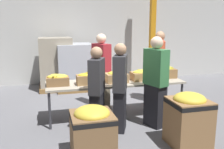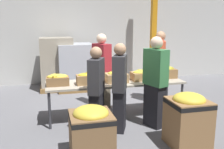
{
  "view_description": "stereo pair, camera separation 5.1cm",
  "coord_description": "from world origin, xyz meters",
  "px_view_note": "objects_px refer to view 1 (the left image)",
  "views": [
    {
      "loc": [
        -1.36,
        -4.9,
        1.96
      ],
      "look_at": [
        -0.08,
        -0.01,
        0.92
      ],
      "focal_mm": 40.0,
      "sensor_mm": 36.0,
      "label": 1
    },
    {
      "loc": [
        -1.31,
        -4.91,
        1.96
      ],
      "look_at": [
        -0.08,
        -0.01,
        0.92
      ],
      "focal_mm": 40.0,
      "sensor_mm": 36.0,
      "label": 2
    }
  ],
  "objects_px": {
    "banana_box_4": "(164,72)",
    "donation_bin_1": "(188,118)",
    "sorting_table": "(115,84)",
    "volunteer_1": "(155,83)",
    "volunteer_4": "(97,91)",
    "pallet_stack_1": "(56,64)",
    "support_pillar": "(153,22)",
    "banana_box_0": "(57,80)",
    "donation_bin_0": "(92,131)",
    "pallet_stack_0": "(75,67)",
    "banana_box_3": "(142,75)",
    "banana_box_1": "(87,78)",
    "volunteer_0": "(101,71)",
    "banana_box_2": "(117,77)",
    "volunteer_3": "(120,88)",
    "volunteer_2": "(159,67)"
  },
  "relations": [
    {
      "from": "banana_box_4",
      "to": "donation_bin_1",
      "type": "distance_m",
      "value": 1.72
    },
    {
      "from": "sorting_table",
      "to": "volunteer_1",
      "type": "height_order",
      "value": "volunteer_1"
    },
    {
      "from": "volunteer_4",
      "to": "pallet_stack_1",
      "type": "height_order",
      "value": "volunteer_4"
    },
    {
      "from": "sorting_table",
      "to": "support_pillar",
      "type": "xyz_separation_m",
      "value": [
        1.92,
        2.55,
        1.28
      ]
    },
    {
      "from": "banana_box_0",
      "to": "donation_bin_0",
      "type": "xyz_separation_m",
      "value": [
        0.41,
        -1.52,
        -0.46
      ]
    },
    {
      "from": "volunteer_1",
      "to": "pallet_stack_0",
      "type": "relative_size",
      "value": 1.27
    },
    {
      "from": "banana_box_3",
      "to": "volunteer_4",
      "type": "bearing_deg",
      "value": -148.67
    },
    {
      "from": "volunteer_4",
      "to": "donation_bin_0",
      "type": "relative_size",
      "value": 1.96
    },
    {
      "from": "volunteer_1",
      "to": "donation_bin_1",
      "type": "xyz_separation_m",
      "value": [
        0.2,
        -0.86,
        -0.39
      ]
    },
    {
      "from": "pallet_stack_0",
      "to": "volunteer_4",
      "type": "bearing_deg",
      "value": -89.63
    },
    {
      "from": "banana_box_0",
      "to": "banana_box_1",
      "type": "height_order",
      "value": "banana_box_1"
    },
    {
      "from": "banana_box_3",
      "to": "volunteer_0",
      "type": "bearing_deg",
      "value": 135.23
    },
    {
      "from": "volunteer_0",
      "to": "support_pillar",
      "type": "height_order",
      "value": "support_pillar"
    },
    {
      "from": "volunteer_4",
      "to": "pallet_stack_0",
      "type": "xyz_separation_m",
      "value": [
        -0.02,
        3.24,
        -0.11
      ]
    },
    {
      "from": "banana_box_2",
      "to": "donation_bin_1",
      "type": "xyz_separation_m",
      "value": [
        0.79,
        -1.49,
        -0.41
      ]
    },
    {
      "from": "pallet_stack_0",
      "to": "pallet_stack_1",
      "type": "relative_size",
      "value": 0.88
    },
    {
      "from": "sorting_table",
      "to": "banana_box_3",
      "type": "relative_size",
      "value": 6.26
    },
    {
      "from": "banana_box_2",
      "to": "banana_box_3",
      "type": "xyz_separation_m",
      "value": [
        0.58,
        0.05,
        -0.01
      ]
    },
    {
      "from": "banana_box_1",
      "to": "donation_bin_1",
      "type": "relative_size",
      "value": 0.46
    },
    {
      "from": "support_pillar",
      "to": "banana_box_0",
      "type": "bearing_deg",
      "value": -140.45
    },
    {
      "from": "banana_box_0",
      "to": "donation_bin_0",
      "type": "height_order",
      "value": "banana_box_0"
    },
    {
      "from": "donation_bin_0",
      "to": "pallet_stack_1",
      "type": "bearing_deg",
      "value": 94.53
    },
    {
      "from": "banana_box_1",
      "to": "banana_box_3",
      "type": "xyz_separation_m",
      "value": [
        1.21,
        0.07,
        -0.01
      ]
    },
    {
      "from": "sorting_table",
      "to": "volunteer_4",
      "type": "bearing_deg",
      "value": -127.78
    },
    {
      "from": "banana_box_4",
      "to": "donation_bin_0",
      "type": "height_order",
      "value": "banana_box_4"
    },
    {
      "from": "sorting_table",
      "to": "volunteer_1",
      "type": "bearing_deg",
      "value": -49.1
    },
    {
      "from": "banana_box_0",
      "to": "banana_box_3",
      "type": "bearing_deg",
      "value": 0.54
    },
    {
      "from": "banana_box_3",
      "to": "pallet_stack_1",
      "type": "height_order",
      "value": "pallet_stack_1"
    },
    {
      "from": "volunteer_0",
      "to": "donation_bin_1",
      "type": "bearing_deg",
      "value": -1.86
    },
    {
      "from": "banana_box_1",
      "to": "donation_bin_1",
      "type": "xyz_separation_m",
      "value": [
        1.41,
        -1.46,
        -0.41
      ]
    },
    {
      "from": "banana_box_2",
      "to": "volunteer_3",
      "type": "bearing_deg",
      "value": -100.29
    },
    {
      "from": "banana_box_1",
      "to": "volunteer_1",
      "type": "distance_m",
      "value": 1.35
    },
    {
      "from": "volunteer_0",
      "to": "volunteer_4",
      "type": "xyz_separation_m",
      "value": [
        -0.39,
        -1.41,
        -0.08
      ]
    },
    {
      "from": "volunteer_2",
      "to": "volunteer_4",
      "type": "relative_size",
      "value": 1.13
    },
    {
      "from": "banana_box_1",
      "to": "volunteer_2",
      "type": "height_order",
      "value": "volunteer_2"
    },
    {
      "from": "banana_box_2",
      "to": "volunteer_0",
      "type": "bearing_deg",
      "value": 100.89
    },
    {
      "from": "banana_box_4",
      "to": "volunteer_1",
      "type": "relative_size",
      "value": 0.29
    },
    {
      "from": "volunteer_0",
      "to": "volunteer_2",
      "type": "height_order",
      "value": "volunteer_2"
    },
    {
      "from": "sorting_table",
      "to": "banana_box_3",
      "type": "distance_m",
      "value": 0.61
    },
    {
      "from": "volunteer_2",
      "to": "volunteer_4",
      "type": "height_order",
      "value": "volunteer_2"
    },
    {
      "from": "sorting_table",
      "to": "volunteer_0",
      "type": "height_order",
      "value": "volunteer_0"
    },
    {
      "from": "volunteer_0",
      "to": "support_pillar",
      "type": "bearing_deg",
      "value": 107.13
    },
    {
      "from": "banana_box_3",
      "to": "volunteer_3",
      "type": "bearing_deg",
      "value": -134.92
    },
    {
      "from": "banana_box_4",
      "to": "pallet_stack_0",
      "type": "bearing_deg",
      "value": 124.7
    },
    {
      "from": "sorting_table",
      "to": "volunteer_2",
      "type": "bearing_deg",
      "value": 29.24
    },
    {
      "from": "volunteer_4",
      "to": "donation_bin_1",
      "type": "xyz_separation_m",
      "value": [
        1.33,
        -0.85,
        -0.31
      ]
    },
    {
      "from": "banana_box_4",
      "to": "support_pillar",
      "type": "xyz_separation_m",
      "value": [
        0.77,
        2.47,
        1.1
      ]
    },
    {
      "from": "volunteer_4",
      "to": "banana_box_2",
      "type": "bearing_deg",
      "value": -15.11
    },
    {
      "from": "banana_box_4",
      "to": "volunteer_1",
      "type": "distance_m",
      "value": 0.95
    },
    {
      "from": "banana_box_0",
      "to": "banana_box_1",
      "type": "relative_size",
      "value": 1.08
    }
  ]
}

